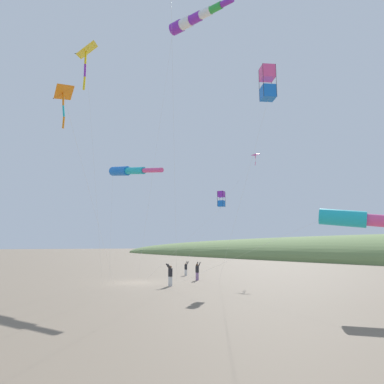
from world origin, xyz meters
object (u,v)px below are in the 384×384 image
at_px(person_adult_flyer, 170,274).
at_px(kite_windsock_green_low_center, 369,220).
at_px(kite_delta_blue_topmost, 255,155).
at_px(kite_box_red_high_left, 221,199).
at_px(kite_windsock_orange_high_right, 128,171).
at_px(kite_delta_long_streamer_right, 63,94).
at_px(kite_delta_purple_drifting, 85,50).
at_px(kite_windsock_teal_far_right, 192,20).
at_px(kite_box_striped_overhead, 268,83).
at_px(person_child_grey_jacket, 186,268).
at_px(person_child_green_jacket, 197,270).

bearing_deg(person_adult_flyer, kite_windsock_green_low_center, 106.75).
distance_m(kite_delta_blue_topmost, kite_box_red_high_left, 16.05).
height_order(kite_box_red_high_left, kite_windsock_orange_high_right, kite_windsock_orange_high_right).
xyz_separation_m(kite_windsock_green_low_center, kite_delta_long_streamer_right, (14.41, -5.63, 5.37)).
bearing_deg(person_adult_flyer, kite_delta_purple_drifting, 17.90).
bearing_deg(kite_windsock_teal_far_right, kite_delta_blue_topmost, -146.78).
bearing_deg(kite_delta_long_streamer_right, kite_box_striped_overhead, 164.74).
bearing_deg(kite_box_striped_overhead, kite_windsock_teal_far_right, -75.13).
relative_size(kite_windsock_green_low_center, kite_windsock_orange_high_right, 2.05).
xyz_separation_m(kite_box_red_high_left, kite_box_striped_overhead, (3.46, 8.40, 5.34)).
bearing_deg(person_child_grey_jacket, kite_windsock_green_low_center, 84.26).
relative_size(kite_windsock_teal_far_right, kite_delta_purple_drifting, 1.20).
height_order(kite_box_red_high_left, kite_box_striped_overhead, kite_box_striped_overhead).
bearing_deg(kite_windsock_orange_high_right, kite_windsock_teal_far_right, 105.88).
height_order(person_child_grey_jacket, kite_box_red_high_left, kite_box_red_high_left).
height_order(person_child_green_jacket, kite_windsock_teal_far_right, kite_windsock_teal_far_right).
bearing_deg(kite_box_red_high_left, kite_windsock_teal_far_right, 32.13).
height_order(kite_delta_blue_topmost, kite_windsock_teal_far_right, kite_windsock_teal_far_right).
bearing_deg(kite_windsock_orange_high_right, kite_delta_blue_topmost, -165.36).
relative_size(person_child_green_jacket, kite_delta_long_streamer_right, 0.14).
bearing_deg(kite_windsock_teal_far_right, person_child_green_jacket, -127.12).
xyz_separation_m(person_adult_flyer, kite_windsock_teal_far_right, (1.55, 5.25, 17.61)).
bearing_deg(kite_box_striped_overhead, person_child_grey_jacket, -109.47).
bearing_deg(kite_box_red_high_left, kite_windsock_green_low_center, 93.65).
relative_size(person_child_grey_jacket, kite_windsock_teal_far_right, 0.08).
relative_size(kite_windsock_teal_far_right, kite_windsock_green_low_center, 0.99).
bearing_deg(person_child_grey_jacket, kite_delta_purple_drifting, 34.28).
distance_m(person_adult_flyer, kite_box_red_high_left, 7.01).
bearing_deg(kite_windsock_green_low_center, kite_box_striped_overhead, -34.23).
height_order(person_child_green_jacket, person_child_grey_jacket, person_child_green_jacket).
distance_m(kite_windsock_teal_far_right, kite_windsock_orange_high_right, 11.73).
xyz_separation_m(person_adult_flyer, kite_delta_purple_drifting, (8.02, 2.59, 14.39)).
bearing_deg(kite_box_striped_overhead, kite_delta_blue_topmost, -133.29).
xyz_separation_m(kite_windsock_teal_far_right, kite_windsock_orange_high_right, (1.75, -6.17, -9.83)).
height_order(kite_box_striped_overhead, kite_windsock_green_low_center, kite_box_striped_overhead).
bearing_deg(kite_delta_purple_drifting, kite_box_red_high_left, -177.99).
relative_size(person_child_green_jacket, kite_windsock_orange_high_right, 0.17).
distance_m(kite_delta_blue_topmost, kite_box_striped_overhead, 22.56).
height_order(kite_delta_long_streamer_right, kite_windsock_orange_high_right, kite_delta_long_streamer_right).
relative_size(kite_box_red_high_left, kite_box_striped_overhead, 0.64).
xyz_separation_m(kite_windsock_green_low_center, kite_windsock_orange_high_right, (7.35, -14.35, 4.33)).
bearing_deg(kite_delta_blue_topmost, kite_box_striped_overhead, 46.71).
relative_size(kite_delta_blue_topmost, kite_windsock_orange_high_right, 1.52).
height_order(person_child_grey_jacket, kite_windsock_teal_far_right, kite_windsock_teal_far_right).
relative_size(kite_delta_purple_drifting, kite_windsock_orange_high_right, 1.70).
distance_m(kite_box_striped_overhead, kite_delta_purple_drifting, 11.71).
bearing_deg(kite_windsock_orange_high_right, kite_windsock_green_low_center, 117.11).
distance_m(kite_box_red_high_left, kite_windsock_teal_far_right, 13.17).
distance_m(person_child_grey_jacket, kite_box_striped_overhead, 21.82).
bearing_deg(person_adult_flyer, kite_box_red_high_left, 146.61).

